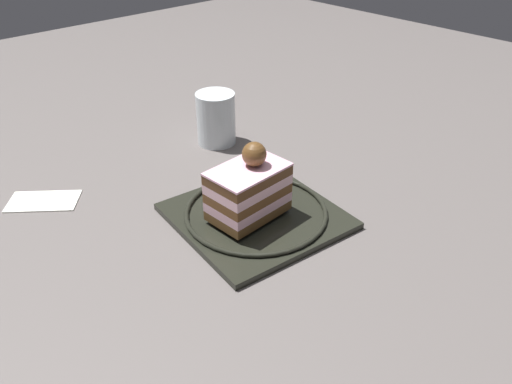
{
  "coord_description": "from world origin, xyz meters",
  "views": [
    {
      "loc": [
        0.4,
        0.47,
        0.43
      ],
      "look_at": [
        -0.02,
        0.02,
        0.05
      ],
      "focal_mm": 35.82,
      "sensor_mm": 36.0,
      "label": 1
    }
  ],
  "objects_px": {
    "dessert_plate": "(256,214)",
    "cake_slice": "(247,190)",
    "drink_glass_near": "(216,121)",
    "folded_napkin": "(43,201)",
    "fork": "(264,182)"
  },
  "relations": [
    {
      "from": "dessert_plate",
      "to": "fork",
      "type": "height_order",
      "value": "fork"
    },
    {
      "from": "dessert_plate",
      "to": "cake_slice",
      "type": "bearing_deg",
      "value": 1.24
    },
    {
      "from": "cake_slice",
      "to": "drink_glass_near",
      "type": "bearing_deg",
      "value": -119.94
    },
    {
      "from": "fork",
      "to": "drink_glass_near",
      "type": "distance_m",
      "value": 0.2
    },
    {
      "from": "cake_slice",
      "to": "fork",
      "type": "bearing_deg",
      "value": -148.96
    },
    {
      "from": "drink_glass_near",
      "to": "cake_slice",
      "type": "bearing_deg",
      "value": 60.06
    },
    {
      "from": "dessert_plate",
      "to": "fork",
      "type": "relative_size",
      "value": 2.02
    },
    {
      "from": "dessert_plate",
      "to": "drink_glass_near",
      "type": "relative_size",
      "value": 2.55
    },
    {
      "from": "drink_glass_near",
      "to": "dessert_plate",
      "type": "bearing_deg",
      "value": 63.22
    },
    {
      "from": "fork",
      "to": "cake_slice",
      "type": "bearing_deg",
      "value": 31.04
    },
    {
      "from": "dessert_plate",
      "to": "folded_napkin",
      "type": "relative_size",
      "value": 2.34
    },
    {
      "from": "drink_glass_near",
      "to": "fork",
      "type": "bearing_deg",
      "value": 72.46
    },
    {
      "from": "folded_napkin",
      "to": "fork",
      "type": "bearing_deg",
      "value": 141.38
    },
    {
      "from": "fork",
      "to": "folded_napkin",
      "type": "bearing_deg",
      "value": -38.62
    },
    {
      "from": "dessert_plate",
      "to": "cake_slice",
      "type": "height_order",
      "value": "cake_slice"
    }
  ]
}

